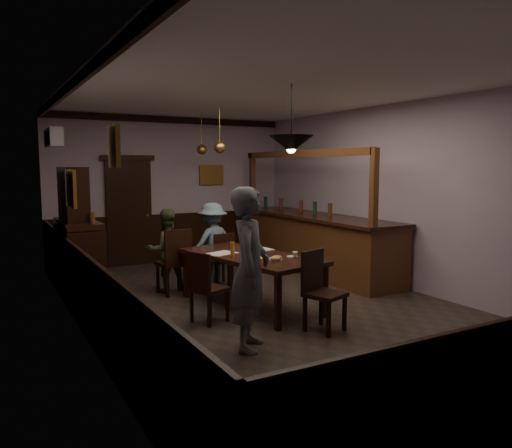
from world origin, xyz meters
TOP-DOWN VIEW (x-y plane):
  - room at (0.00, 0.00)m, footprint 5.01×8.01m
  - dining_table at (-0.20, 0.16)m, footprint 1.42×2.36m
  - chair_far_left at (-0.90, 1.31)m, footprint 0.49×0.49m
  - chair_far_right at (-0.02, 1.50)m, footprint 0.41×0.41m
  - chair_near at (0.06, -1.14)m, footprint 0.53×0.53m
  - chair_side at (-1.06, -0.23)m, footprint 0.51×0.51m
  - person_standing at (-0.98, -1.27)m, footprint 0.72×0.77m
  - person_seated_left at (-0.95, 1.59)m, footprint 0.64×0.50m
  - person_seated_right at (-0.06, 1.77)m, footprint 0.97×0.68m
  - newspaper_left at (-0.53, 0.42)m, footprint 0.50×0.42m
  - newspaper_right at (0.08, 0.44)m, footprint 0.45×0.34m
  - napkin at (-0.22, -0.13)m, footprint 0.18×0.18m
  - saucer at (0.21, -0.29)m, footprint 0.15×0.15m
  - coffee_cup at (0.20, -0.37)m, footprint 0.09×0.09m
  - pastry_plate at (-0.11, -0.34)m, footprint 0.22×0.22m
  - pastry_ring_a at (-0.15, -0.44)m, footprint 0.13×0.13m
  - pastry_ring_b at (-0.09, -0.38)m, footprint 0.13×0.13m
  - soda_can at (-0.09, 0.05)m, footprint 0.07×0.07m
  - beer_glass at (-0.48, 0.15)m, footprint 0.06×0.06m
  - water_glass at (-0.09, 0.26)m, footprint 0.06×0.06m
  - pepper_mill at (-0.41, -0.63)m, footprint 0.04×0.04m
  - sideboard at (-2.21, 2.00)m, footprint 0.53×1.49m
  - bar_counter at (1.99, 1.63)m, footprint 0.94×4.04m
  - door_back at (-0.90, 3.95)m, footprint 0.90×0.06m
  - ac_unit at (-2.38, 2.90)m, footprint 0.20×0.85m
  - picture_left_small at (-2.46, -1.60)m, footprint 0.04×0.28m
  - picture_left_large at (-2.46, 0.80)m, footprint 0.04×0.62m
  - picture_back at (0.90, 3.96)m, footprint 0.55×0.04m
  - pendant_iron at (-0.04, -0.62)m, footprint 0.56×0.56m
  - pendant_brass_mid at (0.10, 1.79)m, footprint 0.20×0.20m
  - pendant_brass_far at (0.30, 3.05)m, footprint 0.20×0.20m

SIDE VIEW (x-z plane):
  - chair_far_right at x=-0.02m, z-range 0.04..0.93m
  - chair_side at x=-1.06m, z-range 0.04..0.97m
  - chair_near at x=0.06m, z-range 0.05..1.02m
  - chair_far_left at x=-0.90m, z-range 0.05..1.08m
  - bar_counter at x=1.99m, z-range -0.56..1.71m
  - person_seated_left at x=-0.95m, z-range 0.00..1.32m
  - dining_table at x=-0.20m, z-range 0.31..1.06m
  - person_seated_right at x=-0.06m, z-range 0.00..1.37m
  - napkin at x=-0.22m, z-range 0.75..0.75m
  - newspaper_left at x=-0.53m, z-range 0.75..0.76m
  - newspaper_right at x=0.08m, z-range 0.75..0.76m
  - saucer at x=0.21m, z-range 0.75..0.76m
  - pastry_plate at x=-0.11m, z-range 0.75..0.76m
  - pastry_ring_a at x=-0.15m, z-range 0.77..0.81m
  - pastry_ring_b at x=-0.09m, z-range 0.77..0.81m
  - sideboard at x=-2.21m, z-range -0.20..1.78m
  - coffee_cup at x=0.20m, z-range 0.76..0.84m
  - soda_can at x=-0.09m, z-range 0.75..0.87m
  - pepper_mill at x=-0.41m, z-range 0.75..0.89m
  - water_glass at x=-0.09m, z-range 0.75..0.90m
  - beer_glass at x=-0.48m, z-range 0.75..0.95m
  - person_standing at x=-0.98m, z-range 0.00..1.77m
  - door_back at x=-0.90m, z-range 0.00..2.10m
  - room at x=0.00m, z-range -0.01..3.01m
  - picture_left_large at x=-2.46m, z-range 1.46..1.94m
  - picture_back at x=0.90m, z-range 1.59..2.01m
  - picture_left_small at x=-2.46m, z-range 1.97..2.33m
  - pendant_iron at x=-0.04m, z-range 1.83..2.68m
  - pendant_brass_mid at x=0.10m, z-range 1.89..2.70m
  - pendant_brass_far at x=0.30m, z-range 1.89..2.70m
  - ac_unit at x=-2.38m, z-range 2.30..2.60m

